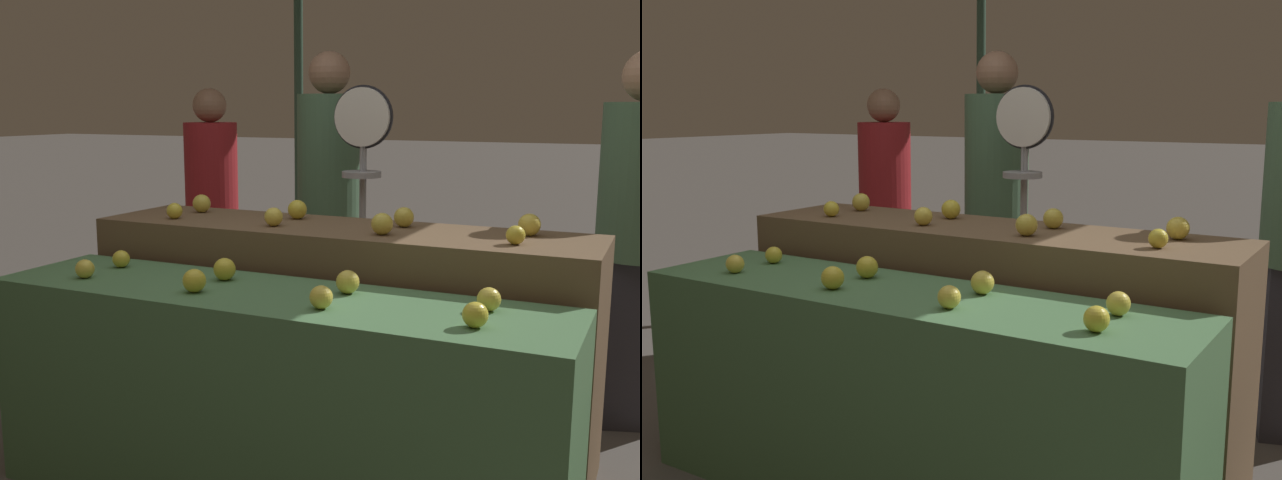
{
  "view_description": "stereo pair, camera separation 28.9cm",
  "coord_description": "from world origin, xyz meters",
  "views": [
    {
      "loc": [
        1.3,
        -2.27,
        1.49
      ],
      "look_at": [
        0.06,
        0.3,
        0.98
      ],
      "focal_mm": 42.0,
      "sensor_mm": 36.0,
      "label": 1
    },
    {
      "loc": [
        1.55,
        -2.13,
        1.49
      ],
      "look_at": [
        0.06,
        0.3,
        0.98
      ],
      "focal_mm": 42.0,
      "sensor_mm": 36.0,
      "label": 2
    }
  ],
  "objects": [
    {
      "name": "apple_front_6",
      "position": [
        0.26,
        0.12,
        0.87
      ],
      "size": [
        0.08,
        0.08,
        0.08
      ],
      "primitive_type": "sphere",
      "color": "yellow",
      "rests_on": "display_counter_front"
    },
    {
      "name": "apple_back_6",
      "position": [
        0.26,
        0.71,
        1.03
      ],
      "size": [
        0.09,
        0.09,
        0.09
      ],
      "primitive_type": "sphere",
      "color": "gold",
      "rests_on": "display_counter_back"
    },
    {
      "name": "display_counter_back",
      "position": [
        0.0,
        0.6,
        0.49
      ],
      "size": [
        2.17,
        0.55,
        0.99
      ],
      "primitive_type": "cube",
      "color": "brown",
      "rests_on": "ground_plane"
    },
    {
      "name": "apple_front_7",
      "position": [
        0.77,
        0.1,
        0.87
      ],
      "size": [
        0.08,
        0.08,
        0.08
      ],
      "primitive_type": "sphere",
      "color": "yellow",
      "rests_on": "display_counter_front"
    },
    {
      "name": "apple_front_5",
      "position": [
        -0.25,
        0.1,
        0.88
      ],
      "size": [
        0.09,
        0.09,
        0.09
      ],
      "primitive_type": "sphere",
      "color": "gold",
      "rests_on": "display_counter_front"
    },
    {
      "name": "apple_front_3",
      "position": [
        0.77,
        -0.1,
        0.87
      ],
      "size": [
        0.08,
        0.08,
        0.08
      ],
      "primitive_type": "sphere",
      "color": "gold",
      "rests_on": "display_counter_front"
    },
    {
      "name": "apple_front_4",
      "position": [
        -0.77,
        0.11,
        0.87
      ],
      "size": [
        0.07,
        0.07,
        0.07
      ],
      "primitive_type": "sphere",
      "color": "gold",
      "rests_on": "display_counter_front"
    },
    {
      "name": "apple_front_1",
      "position": [
        -0.25,
        -0.11,
        0.88
      ],
      "size": [
        0.09,
        0.09,
        0.09
      ],
      "primitive_type": "sphere",
      "color": "gold",
      "rests_on": "display_counter_front"
    },
    {
      "name": "apple_front_2",
      "position": [
        0.26,
        -0.11,
        0.87
      ],
      "size": [
        0.08,
        0.08,
        0.08
      ],
      "primitive_type": "sphere",
      "color": "yellow",
      "rests_on": "display_counter_front"
    },
    {
      "name": "apple_back_4",
      "position": [
        -0.77,
        0.71,
        1.03
      ],
      "size": [
        0.09,
        0.09,
        0.09
      ],
      "primitive_type": "sphere",
      "color": "gold",
      "rests_on": "display_counter_back"
    },
    {
      "name": "display_counter_front",
      "position": [
        0.0,
        0.0,
        0.42
      ],
      "size": [
        2.17,
        0.55,
        0.83
      ],
      "primitive_type": "cube",
      "color": "#4C7A4C",
      "rests_on": "ground_plane"
    },
    {
      "name": "apple_front_0",
      "position": [
        -0.76,
        -0.1,
        0.87
      ],
      "size": [
        0.07,
        0.07,
        0.07
      ],
      "primitive_type": "sphere",
      "color": "yellow",
      "rests_on": "display_counter_front"
    },
    {
      "name": "apple_back_3",
      "position": [
        0.77,
        0.5,
        1.02
      ],
      "size": [
        0.07,
        0.07,
        0.07
      ],
      "primitive_type": "sphere",
      "color": "gold",
      "rests_on": "display_counter_back"
    },
    {
      "name": "apple_back_7",
      "position": [
        0.78,
        0.71,
        1.03
      ],
      "size": [
        0.09,
        0.09,
        0.09
      ],
      "primitive_type": "sphere",
      "color": "yellow",
      "rests_on": "display_counter_back"
    },
    {
      "name": "person_vendor_at_scale",
      "position": [
        -0.51,
        1.6,
        1.04
      ],
      "size": [
        0.44,
        0.44,
        1.8
      ],
      "rotation": [
        0.0,
        0.0,
        3.37
      ],
      "color": "#2D2D38",
      "rests_on": "ground_plane"
    },
    {
      "name": "apple_back_2",
      "position": [
        0.25,
        0.48,
        1.03
      ],
      "size": [
        0.09,
        0.09,
        0.09
      ],
      "primitive_type": "sphere",
      "color": "gold",
      "rests_on": "display_counter_back"
    },
    {
      "name": "produce_scale",
      "position": [
        -0.16,
        1.25,
        1.18
      ],
      "size": [
        0.32,
        0.2,
        1.6
      ],
      "color": "#99999E",
      "rests_on": "ground_plane"
    },
    {
      "name": "apple_back_0",
      "position": [
        -0.76,
        0.48,
        1.02
      ],
      "size": [
        0.07,
        0.07,
        0.07
      ],
      "primitive_type": "sphere",
      "color": "gold",
      "rests_on": "display_counter_back"
    },
    {
      "name": "apple_back_1",
      "position": [
        -0.25,
        0.49,
        1.03
      ],
      "size": [
        0.08,
        0.08,
        0.08
      ],
      "primitive_type": "sphere",
      "color": "yellow",
      "rests_on": "display_counter_back"
    },
    {
      "name": "person_customer_left",
      "position": [
        -1.38,
        1.69,
        0.93
      ],
      "size": [
        0.37,
        0.37,
        1.61
      ],
      "rotation": [
        0.0,
        0.0,
        3.25
      ],
      "color": "#2D2D38",
      "rests_on": "ground_plane"
    },
    {
      "name": "apple_back_5",
      "position": [
        -0.26,
        0.72,
        1.03
      ],
      "size": [
        0.09,
        0.09,
        0.09
      ],
      "primitive_type": "sphere",
      "color": "gold",
      "rests_on": "display_counter_back"
    }
  ]
}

